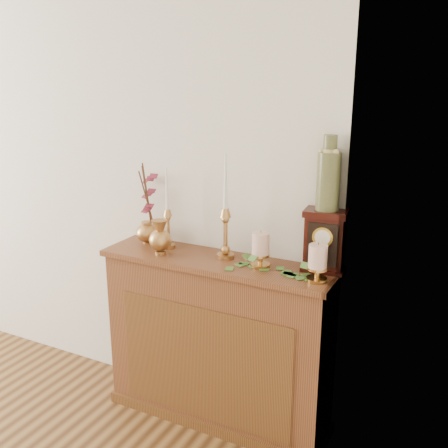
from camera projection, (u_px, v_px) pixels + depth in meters
The scene contains 10 objects.
console_shelf at pixel (217, 346), 2.79m from camera, with size 1.24×0.34×0.93m.
candlestick_left at pixel (168, 222), 2.79m from camera, with size 0.07×0.07×0.44m.
candlestick_center at pixel (225, 225), 2.63m from camera, with size 0.09×0.09×0.53m.
bud_vase at pixel (160, 238), 2.70m from camera, with size 0.11×0.11×0.19m.
ginger_jar at pixel (149, 206), 2.89m from camera, with size 0.19×0.20×0.46m.
pillar_candle_left at pixel (261, 248), 2.53m from camera, with size 0.10×0.10×0.19m.
pillar_candle_right at pixel (318, 261), 2.35m from camera, with size 0.10×0.10×0.19m.
ivy_garland at pixel (274, 270), 2.48m from camera, with size 0.45×0.19×0.08m.
mantel_clock at pixel (325, 241), 2.47m from camera, with size 0.21×0.16×0.30m.
ceramic_vase at pixel (328, 177), 2.39m from camera, with size 0.11×0.11×0.35m.
Camera 1 is at (2.57, -0.11, 1.84)m, focal length 42.00 mm.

